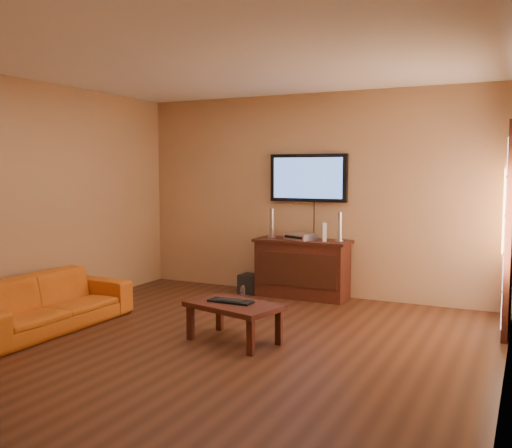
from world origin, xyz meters
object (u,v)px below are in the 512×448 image
Objects in this scene: keyboard at (231,301)px; game_console at (324,232)px; television at (308,178)px; coffee_table at (234,309)px; speaker_right at (340,228)px; speaker_left at (272,224)px; av_receiver at (300,236)px; sofa at (46,294)px; bottle at (243,292)px; media_console at (302,268)px; subwoofer at (250,284)px.

game_console is at bearing 83.87° from keyboard.
television reaches higher than coffee_table.
game_console is at bearing -164.99° from speaker_right.
speaker_left is 0.46m from av_receiver.
av_receiver is at bearing -34.82° from sofa.
television is 6.01× the size of bottle.
keyboard is (-0.42, -2.16, -0.55)m from speaker_right.
av_receiver is at bearing -7.26° from speaker_left.
av_receiver is at bearing -126.81° from media_console.
media_console is 0.75m from speaker_right.
subwoofer is 0.58× the size of keyboard.
game_console is at bearing -3.68° from speaker_left.
speaker_right reaches higher than av_receiver.
speaker_right reaches higher than bottle.
speaker_left is (1.43, 2.64, 0.57)m from sofa.
speaker_right is (0.50, -0.17, -0.63)m from television.
bottle is at bearing -75.50° from subwoofer.
av_receiver is at bearing -94.42° from television.
television is at bearing 90.00° from media_console.
television is 0.78m from game_console.
subwoofer is at bearing -23.54° from sofa.
media_console reaches higher than bottle.
keyboard is at bearing -76.08° from speaker_left.
speaker_left reaches higher than media_console.
speaker_left is at bearing 103.92° from keyboard.
keyboard is at bearing -64.01° from subwoofer.
sofa is 3.43m from game_console.
media_console is at bearing 10.72° from subwoofer.
media_console is 3.24× the size of speaker_left.
av_receiver is 1.52× the size of game_console.
speaker_right is at bearing 80.30° from coffee_table.
bottle is (1.21, 2.19, -0.29)m from sofa.
speaker_left reaches higher than coffee_table.
bottle is (-0.65, -0.40, -0.73)m from av_receiver.
television is 1.64m from subwoofer.
media_console is at bearing -34.83° from sofa.
keyboard is (0.81, -2.05, 0.27)m from subwoofer.
av_receiver reaches higher than media_console.
television reaches higher than sofa.
game_console is at bearing -3.06° from media_console.
keyboard is (0.10, -2.11, -0.41)m from av_receiver.
game_console is 1.34× the size of bottle.
speaker_left reaches higher than game_console.
game_console is at bearing -35.41° from television.
speaker_right is (0.95, 0.00, -0.01)m from speaker_left.
speaker_left is (-0.46, 0.03, 0.56)m from media_console.
bottle is (-1.17, -0.46, -0.86)m from speaker_right.
subwoofer is at bearing -157.59° from speaker_left.
speaker_left is at bearing 104.91° from coffee_table.
sofa is at bearing -123.82° from television.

